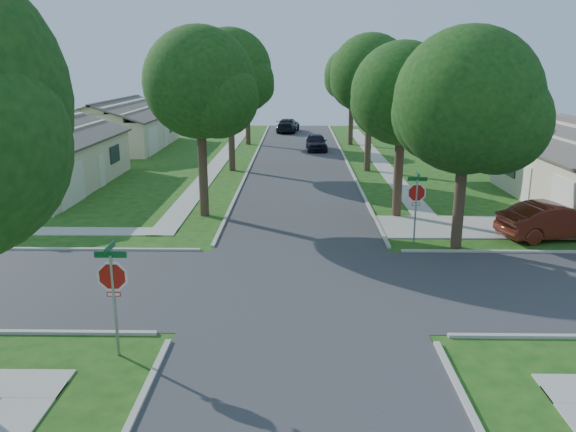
{
  "coord_description": "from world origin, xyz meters",
  "views": [
    {
      "loc": [
        -0.14,
        -17.57,
        7.23
      ],
      "look_at": [
        -0.49,
        3.06,
        1.6
      ],
      "focal_mm": 35.0,
      "sensor_mm": 36.0,
      "label": 1
    }
  ],
  "objects_px": {
    "house_nw_far": "(119,130)",
    "car_curb_east": "(316,142)",
    "tree_e_mid": "(371,78)",
    "stop_sign_sw": "(113,281)",
    "tree_w_mid": "(231,75)",
    "house_ne_far": "(493,135)",
    "car_curb_west": "(288,125)",
    "tree_e_near": "(403,99)",
    "tree_w_near": "(201,88)",
    "car_driveway": "(555,221)",
    "house_nw_near": "(30,163)",
    "tree_ne_corner": "(468,108)",
    "tree_e_far": "(353,78)",
    "stop_sign_ne": "(416,196)",
    "tree_w_far": "(248,83)"
  },
  "relations": [
    {
      "from": "house_nw_far",
      "to": "tree_w_far",
      "type": "bearing_deg",
      "value": 10.05
    },
    {
      "from": "tree_e_mid",
      "to": "car_curb_west",
      "type": "height_order",
      "value": "tree_e_mid"
    },
    {
      "from": "tree_w_far",
      "to": "car_curb_east",
      "type": "bearing_deg",
      "value": -30.16
    },
    {
      "from": "tree_w_far",
      "to": "tree_e_mid",
      "type": "bearing_deg",
      "value": -54.1
    },
    {
      "from": "car_curb_west",
      "to": "car_curb_east",
      "type": "bearing_deg",
      "value": 108.4
    },
    {
      "from": "car_driveway",
      "to": "car_curb_west",
      "type": "relative_size",
      "value": 0.93
    },
    {
      "from": "stop_sign_sw",
      "to": "car_driveway",
      "type": "height_order",
      "value": "stop_sign_sw"
    },
    {
      "from": "tree_ne_corner",
      "to": "house_nw_far",
      "type": "distance_m",
      "value": 35.9
    },
    {
      "from": "stop_sign_ne",
      "to": "car_curb_east",
      "type": "xyz_separation_m",
      "value": [
        -3.23,
        25.75,
        -1.32
      ]
    },
    {
      "from": "tree_w_mid",
      "to": "tree_e_mid",
      "type": "bearing_deg",
      "value": -0.0
    },
    {
      "from": "tree_w_far",
      "to": "car_driveway",
      "type": "distance_m",
      "value": 32.76
    },
    {
      "from": "tree_e_mid",
      "to": "house_ne_far",
      "type": "height_order",
      "value": "tree_e_mid"
    },
    {
      "from": "stop_sign_ne",
      "to": "car_driveway",
      "type": "xyz_separation_m",
      "value": [
        6.08,
        0.8,
        -1.25
      ]
    },
    {
      "from": "tree_e_far",
      "to": "house_ne_far",
      "type": "xyz_separation_m",
      "value": [
        11.24,
        -5.01,
        -4.46
      ]
    },
    {
      "from": "tree_e_mid",
      "to": "tree_w_mid",
      "type": "distance_m",
      "value": 9.4
    },
    {
      "from": "house_ne_far",
      "to": "car_curb_west",
      "type": "xyz_separation_m",
      "value": [
        -17.19,
        14.49,
        -0.78
      ]
    },
    {
      "from": "tree_e_far",
      "to": "tree_w_near",
      "type": "relative_size",
      "value": 0.97
    },
    {
      "from": "stop_sign_sw",
      "to": "house_ne_far",
      "type": "height_order",
      "value": "house_ne_far"
    },
    {
      "from": "tree_e_near",
      "to": "car_driveway",
      "type": "distance_m",
      "value": 8.5
    },
    {
      "from": "stop_sign_sw",
      "to": "car_driveway",
      "type": "xyz_separation_m",
      "value": [
        15.48,
        10.2,
        -1.25
      ]
    },
    {
      "from": "stop_sign_sw",
      "to": "tree_e_mid",
      "type": "xyz_separation_m",
      "value": [
        9.46,
        25.71,
        4.22
      ]
    },
    {
      "from": "tree_e_mid",
      "to": "house_nw_far",
      "type": "height_order",
      "value": "tree_e_mid"
    },
    {
      "from": "stop_sign_sw",
      "to": "tree_e_near",
      "type": "xyz_separation_m",
      "value": [
        9.45,
        13.71,
        3.61
      ]
    },
    {
      "from": "stop_sign_ne",
      "to": "house_nw_near",
      "type": "distance_m",
      "value": 23.12
    },
    {
      "from": "tree_e_mid",
      "to": "tree_w_mid",
      "type": "relative_size",
      "value": 0.96
    },
    {
      "from": "stop_sign_sw",
      "to": "car_curb_east",
      "type": "height_order",
      "value": "stop_sign_sw"
    },
    {
      "from": "tree_w_mid",
      "to": "car_curb_east",
      "type": "xyz_separation_m",
      "value": [
        6.11,
        9.44,
        -5.78
      ]
    },
    {
      "from": "tree_e_mid",
      "to": "car_driveway",
      "type": "xyz_separation_m",
      "value": [
        6.02,
        -15.51,
        -5.47
      ]
    },
    {
      "from": "house_nw_far",
      "to": "car_curb_east",
      "type": "height_order",
      "value": "house_nw_far"
    },
    {
      "from": "tree_e_near",
      "to": "tree_w_near",
      "type": "distance_m",
      "value": 9.41
    },
    {
      "from": "tree_w_mid",
      "to": "house_nw_near",
      "type": "height_order",
      "value": "tree_w_mid"
    },
    {
      "from": "house_nw_far",
      "to": "stop_sign_sw",
      "type": "bearing_deg",
      "value": -72.9
    },
    {
      "from": "tree_w_far",
      "to": "house_ne_far",
      "type": "height_order",
      "value": "tree_w_far"
    },
    {
      "from": "tree_w_near",
      "to": "car_driveway",
      "type": "relative_size",
      "value": 1.9
    },
    {
      "from": "tree_e_far",
      "to": "house_nw_near",
      "type": "distance_m",
      "value": 28.49
    },
    {
      "from": "car_driveway",
      "to": "tree_w_near",
      "type": "bearing_deg",
      "value": 64.81
    },
    {
      "from": "tree_ne_corner",
      "to": "car_curb_east",
      "type": "relative_size",
      "value": 2.08
    },
    {
      "from": "tree_w_far",
      "to": "car_curb_east",
      "type": "height_order",
      "value": "tree_w_far"
    },
    {
      "from": "stop_sign_ne",
      "to": "tree_w_mid",
      "type": "height_order",
      "value": "tree_w_mid"
    },
    {
      "from": "house_ne_far",
      "to": "house_nw_far",
      "type": "relative_size",
      "value": 1.0
    },
    {
      "from": "car_driveway",
      "to": "house_nw_near",
      "type": "bearing_deg",
      "value": 58.09
    },
    {
      "from": "stop_sign_sw",
      "to": "tree_w_mid",
      "type": "height_order",
      "value": "tree_w_mid"
    },
    {
      "from": "tree_ne_corner",
      "to": "house_nw_near",
      "type": "xyz_separation_m",
      "value": [
        -22.35,
        10.79,
        -4.08
      ]
    },
    {
      "from": "car_curb_east",
      "to": "tree_w_mid",
      "type": "bearing_deg",
      "value": -125.26
    },
    {
      "from": "stop_sign_sw",
      "to": "car_curb_east",
      "type": "bearing_deg",
      "value": 80.04
    },
    {
      "from": "stop_sign_sw",
      "to": "tree_e_near",
      "type": "relative_size",
      "value": 0.36
    },
    {
      "from": "house_nw_near",
      "to": "car_driveway",
      "type": "distance_m",
      "value": 28.41
    },
    {
      "from": "stop_sign_ne",
      "to": "tree_w_near",
      "type": "relative_size",
      "value": 0.33
    },
    {
      "from": "tree_e_mid",
      "to": "tree_w_near",
      "type": "bearing_deg",
      "value": -128.08
    },
    {
      "from": "tree_e_mid",
      "to": "tree_ne_corner",
      "type": "bearing_deg",
      "value": -84.55
    }
  ]
}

